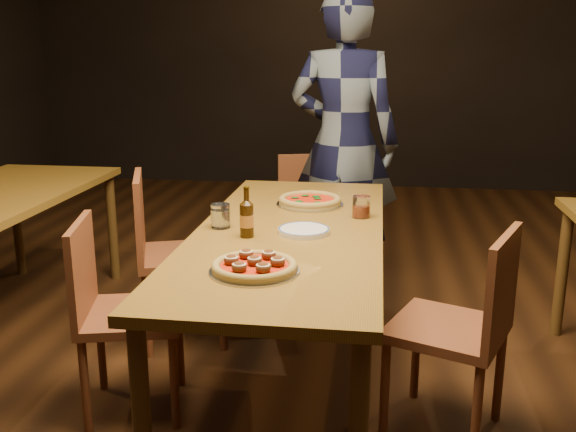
# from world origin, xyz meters

# --- Properties ---
(ground) EXTENTS (9.00, 9.00, 0.00)m
(ground) POSITION_xyz_m (0.00, 0.00, 0.00)
(ground) COLOR black
(table_main) EXTENTS (0.80, 2.00, 0.75)m
(table_main) POSITION_xyz_m (0.00, 0.00, 0.68)
(table_main) COLOR brown
(table_main) RESTS_ON ground
(chair_main_nw) EXTENTS (0.49, 0.49, 0.88)m
(chair_main_nw) POSITION_xyz_m (-0.62, -0.28, 0.44)
(chair_main_nw) COLOR brown
(chair_main_nw) RESTS_ON ground
(chair_main_sw) EXTENTS (0.56, 0.56, 0.94)m
(chair_main_sw) POSITION_xyz_m (-0.62, 0.42, 0.47)
(chair_main_sw) COLOR brown
(chair_main_sw) RESTS_ON ground
(chair_main_e) EXTENTS (0.55, 0.55, 0.90)m
(chair_main_e) POSITION_xyz_m (0.66, -0.26, 0.45)
(chair_main_e) COLOR brown
(chair_main_e) RESTS_ON ground
(chair_end) EXTENTS (0.51, 0.51, 0.88)m
(chair_end) POSITION_xyz_m (-0.02, 1.27, 0.44)
(chair_end) COLOR brown
(chair_end) RESTS_ON ground
(pizza_meatball) EXTENTS (0.32, 0.32, 0.06)m
(pizza_meatball) POSITION_xyz_m (-0.05, -0.56, 0.77)
(pizza_meatball) COLOR #B7B7BF
(pizza_meatball) RESTS_ON table_main
(pizza_margherita) EXTENTS (0.33, 0.33, 0.04)m
(pizza_margherita) POSITION_xyz_m (0.04, 0.45, 0.77)
(pizza_margherita) COLOR #B7B7BF
(pizza_margherita) RESTS_ON table_main
(plate_stack) EXTENTS (0.22, 0.22, 0.02)m
(plate_stack) POSITION_xyz_m (0.07, -0.06, 0.76)
(plate_stack) COLOR white
(plate_stack) RESTS_ON table_main
(beer_bottle) EXTENTS (0.06, 0.06, 0.21)m
(beer_bottle) POSITION_xyz_m (-0.16, -0.15, 0.82)
(beer_bottle) COLOR black
(beer_bottle) RESTS_ON table_main
(water_glass) EXTENTS (0.08, 0.08, 0.10)m
(water_glass) POSITION_xyz_m (-0.30, -0.02, 0.80)
(water_glass) COLOR white
(water_glass) RESTS_ON table_main
(amber_glass) EXTENTS (0.08, 0.08, 0.10)m
(amber_glass) POSITION_xyz_m (0.30, 0.24, 0.80)
(amber_glass) COLOR #9B3711
(amber_glass) RESTS_ON table_main
(diner) EXTENTS (0.74, 0.54, 1.87)m
(diner) POSITION_xyz_m (0.16, 1.30, 0.94)
(diner) COLOR black
(diner) RESTS_ON ground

